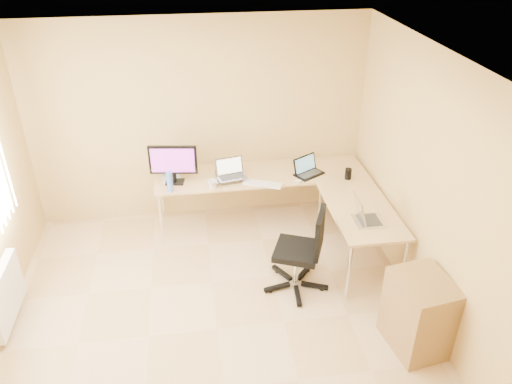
{
  "coord_description": "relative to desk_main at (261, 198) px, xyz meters",
  "views": [
    {
      "loc": [
        -0.14,
        -3.64,
        3.67
      ],
      "look_at": [
        0.55,
        1.1,
        0.9
      ],
      "focal_mm": 35.08,
      "sensor_mm": 36.0,
      "label": 1
    }
  ],
  "objects": [
    {
      "name": "water_bottle",
      "position": [
        -1.13,
        -0.3,
        0.49
      ],
      "size": [
        0.1,
        0.1,
        0.26
      ],
      "primitive_type": "cylinder",
      "rotation": [
        0.0,
        0.0,
        0.42
      ],
      "color": "#456ECD",
      "rests_on": "desk_main"
    },
    {
      "name": "monitor",
      "position": [
        -1.08,
        -0.09,
        0.61
      ],
      "size": [
        0.59,
        0.26,
        0.49
      ],
      "primitive_type": "cube",
      "rotation": [
        0.0,
        0.0,
        -0.14
      ],
      "color": "black",
      "rests_on": "desk_main"
    },
    {
      "name": "wall_right",
      "position": [
        1.38,
        -1.85,
        0.93
      ],
      "size": [
        0.0,
        4.5,
        4.5
      ],
      "primitive_type": "plane",
      "rotation": [
        1.57,
        0.0,
        -1.57
      ],
      "color": "tan",
      "rests_on": "ground"
    },
    {
      "name": "desk_fan",
      "position": [
        -1.13,
        0.19,
        0.49
      ],
      "size": [
        0.22,
        0.22,
        0.24
      ],
      "primitive_type": "cylinder",
      "rotation": [
        0.0,
        0.0,
        0.15
      ],
      "color": "silver",
      "rests_on": "desk_main"
    },
    {
      "name": "white_box",
      "position": [
        -1.07,
        0.2,
        0.4
      ],
      "size": [
        0.23,
        0.2,
        0.07
      ],
      "primitive_type": "cube",
      "rotation": [
        0.0,
        0.0,
        -0.33
      ],
      "color": "silver",
      "rests_on": "desk_main"
    },
    {
      "name": "book_stack",
      "position": [
        -0.47,
        -0.03,
        0.39
      ],
      "size": [
        0.21,
        0.28,
        0.04
      ],
      "primitive_type": "cube",
      "rotation": [
        0.0,
        0.0,
        0.09
      ],
      "color": "#1B5F50",
      "rests_on": "desk_main"
    },
    {
      "name": "cabinet",
      "position": [
        1.13,
        -2.31,
        -0.01
      ],
      "size": [
        0.56,
        0.65,
        0.81
      ],
      "primitive_type": "cube",
      "rotation": [
        0.0,
        0.0,
        0.15
      ],
      "color": "brown",
      "rests_on": "ground"
    },
    {
      "name": "desk_return",
      "position": [
        0.98,
        -1.0,
        0.0
      ],
      "size": [
        0.7,
        1.3,
        0.73
      ],
      "primitive_type": "cube",
      "color": "tan",
      "rests_on": "ground"
    },
    {
      "name": "mouse",
      "position": [
        0.41,
        -0.3,
        0.38
      ],
      "size": [
        0.11,
        0.1,
        0.03
      ],
      "primitive_type": "ellipsoid",
      "rotation": [
        0.0,
        0.0,
        -0.44
      ],
      "color": "silver",
      "rests_on": "desk_main"
    },
    {
      "name": "laptop_center",
      "position": [
        -0.39,
        -0.14,
        0.52
      ],
      "size": [
        0.4,
        0.34,
        0.23
      ],
      "primitive_type": "cube",
      "rotation": [
        0.0,
        0.0,
        0.22
      ],
      "color": "#9697B0",
      "rests_on": "desk_main"
    },
    {
      "name": "keyboard",
      "position": [
        -0.03,
        -0.3,
        0.38
      ],
      "size": [
        0.48,
        0.31,
        0.02
      ],
      "primitive_type": "cube",
      "rotation": [
        0.0,
        0.0,
        -0.41
      ],
      "color": "silver",
      "rests_on": "desk_main"
    },
    {
      "name": "mug",
      "position": [
        -0.63,
        -0.29,
        0.42
      ],
      "size": [
        0.12,
        0.12,
        0.1
      ],
      "primitive_type": "imported",
      "rotation": [
        0.0,
        0.0,
        -0.14
      ],
      "color": "silver",
      "rests_on": "desk_main"
    },
    {
      "name": "laptop_return",
      "position": [
        0.97,
        -1.26,
        0.49
      ],
      "size": [
        0.38,
        0.3,
        0.25
      ],
      "primitive_type": "cube",
      "rotation": [
        0.0,
        0.0,
        1.57
      ],
      "color": "silver",
      "rests_on": "desk_return"
    },
    {
      "name": "radiator",
      "position": [
        -2.75,
        -1.45,
        -0.02
      ],
      "size": [
        0.09,
        0.8,
        0.55
      ],
      "primitive_type": "cube",
      "color": "white",
      "rests_on": "ground"
    },
    {
      "name": "cd_stack",
      "position": [
        -0.61,
        -0.2,
        0.38
      ],
      "size": [
        0.14,
        0.14,
        0.03
      ],
      "primitive_type": "cylinder",
      "rotation": [
        0.0,
        0.0,
        0.35
      ],
      "color": "#ACB2D1",
      "rests_on": "desk_main"
    },
    {
      "name": "wall_back",
      "position": [
        -0.72,
        0.4,
        0.93
      ],
      "size": [
        4.5,
        0.0,
        4.5
      ],
      "primitive_type": "plane",
      "rotation": [
        1.57,
        0.0,
        0.0
      ],
      "color": "tan",
      "rests_on": "ground"
    },
    {
      "name": "ceiling",
      "position": [
        -0.72,
        -1.85,
        2.24
      ],
      "size": [
        4.5,
        4.5,
        0.0
      ],
      "primitive_type": "plane",
      "rotation": [
        3.14,
        0.0,
        0.0
      ],
      "color": "white",
      "rests_on": "ground"
    },
    {
      "name": "black_cup",
      "position": [
        1.03,
        -0.3,
        0.43
      ],
      "size": [
        0.1,
        0.1,
        0.14
      ],
      "primitive_type": "cylinder",
      "rotation": [
        0.0,
        0.0,
        0.25
      ],
      "color": "black",
      "rests_on": "desk_main"
    },
    {
      "name": "desk_main",
      "position": [
        0.0,
        0.0,
        0.0
      ],
      "size": [
        2.65,
        0.7,
        0.73
      ],
      "primitive_type": "cube",
      "color": "tan",
      "rests_on": "ground"
    },
    {
      "name": "papers",
      "position": [
        -1.13,
        0.06,
        0.37
      ],
      "size": [
        0.31,
        0.38,
        0.01
      ],
      "primitive_type": "cube",
      "rotation": [
        0.0,
        0.0,
        0.24
      ],
      "color": "silver",
      "rests_on": "desk_main"
    },
    {
      "name": "office_chair",
      "position": [
        0.18,
        -1.32,
        0.14
      ],
      "size": [
        0.78,
        0.78,
        0.99
      ],
      "primitive_type": "cube",
      "rotation": [
        0.0,
        0.0,
        -0.4
      ],
      "color": "black",
      "rests_on": "ground"
    },
    {
      "name": "floor",
      "position": [
        -0.72,
        -1.85,
        -0.36
      ],
      "size": [
        4.5,
        4.5,
        0.0
      ],
      "primitive_type": "plane",
      "color": "tan",
      "rests_on": "ground"
    },
    {
      "name": "laptop_black",
      "position": [
        0.59,
        -0.12,
        0.48
      ],
      "size": [
        0.44,
        0.41,
        0.22
      ],
      "primitive_type": "cube",
      "rotation": [
        0.0,
        0.0,
        0.54
      ],
      "color": "black",
      "rests_on": "desk_main"
    }
  ]
}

